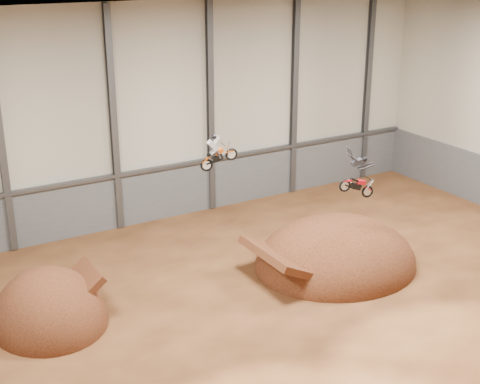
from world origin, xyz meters
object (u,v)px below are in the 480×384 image
Objects in this scene: takeoff_ramp at (51,323)px; fmx_rider_a at (221,148)px; landing_ramp at (336,265)px; fmx_rider_b at (355,173)px.

takeoff_ramp is 3.31× the size of fmx_rider_a.
takeoff_ramp is 0.66× the size of landing_ramp.
fmx_rider_a is (-7.49, -0.32, 8.10)m from landing_ramp.
fmx_rider_b is (-0.09, -1.30, 5.88)m from landing_ramp.
landing_ramp is 11.04m from fmx_rider_a.
landing_ramp is (15.60, -2.02, 0.00)m from takeoff_ramp.
landing_ramp is at bearing 99.75° from fmx_rider_b.
fmx_rider_a reaches higher than fmx_rider_b.
takeoff_ramp is 2.28× the size of fmx_rider_b.
fmx_rider_b is (15.52, -3.32, 5.88)m from takeoff_ramp.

